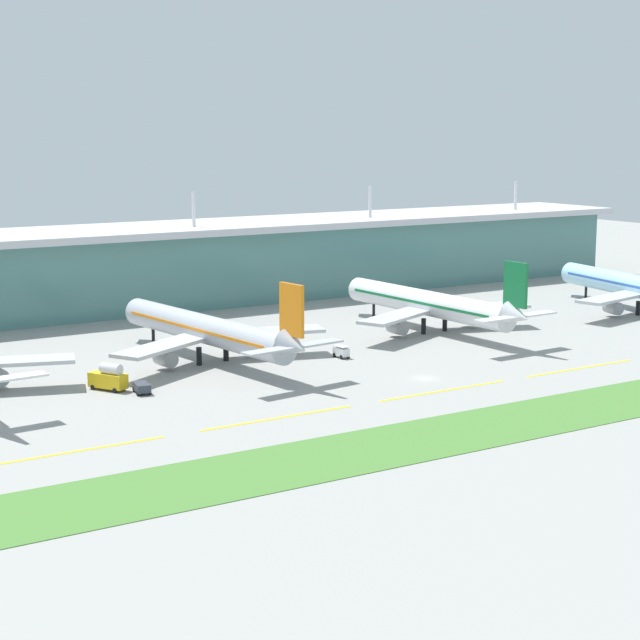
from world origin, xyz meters
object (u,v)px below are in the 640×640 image
Objects in this scene: airliner_far_middle at (430,304)px; baggage_cart at (341,352)px; pushback_tug at (142,387)px; airliner_near_middle at (208,330)px; fuel_truck at (109,378)px.

airliner_far_middle is 17.41× the size of baggage_cart.
airliner_far_middle is 81.75m from pushback_tug.
airliner_far_middle is at bearing 1.93° from airliner_near_middle.
fuel_truck is at bearing 126.30° from pushback_tug.
airliner_near_middle is 8.53× the size of fuel_truck.
airliner_near_middle is 1.01× the size of airliner_far_middle.
airliner_near_middle is at bearing 155.70° from baggage_cart.
pushback_tug is (-21.59, -17.13, -5.35)m from airliner_near_middle.
airliner_near_middle is 28.44m from fuel_truck.
fuel_truck is at bearing -170.70° from airliner_far_middle.
pushback_tug is at bearing -172.56° from baggage_cart.
airliner_far_middle is (57.72, 1.95, -0.00)m from airliner_near_middle.
airliner_near_middle reaches higher than pushback_tug.
baggage_cart is (24.58, -11.10, -5.19)m from airliner_near_middle.
pushback_tug is (-79.31, -19.08, -5.35)m from airliner_far_middle.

